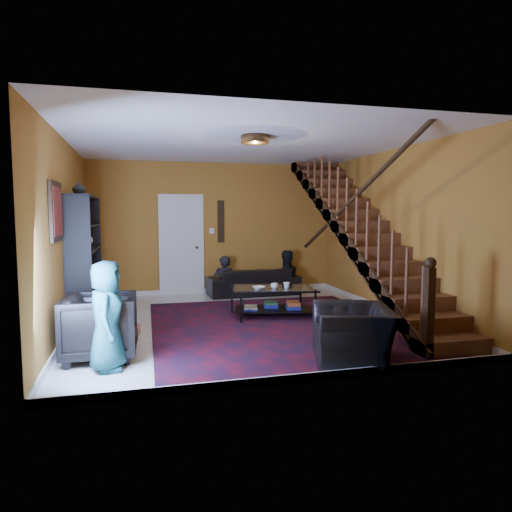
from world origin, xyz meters
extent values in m
plane|color=beige|center=(0.00, 0.00, 0.00)|extent=(5.50, 5.50, 0.00)
plane|color=#AD6726|center=(0.00, 2.75, 1.40)|extent=(5.20, 0.00, 5.20)
plane|color=#AD6726|center=(0.00, -2.75, 1.40)|extent=(5.20, 0.00, 5.20)
plane|color=#AD6726|center=(-2.60, 0.00, 1.40)|extent=(0.00, 5.50, 5.50)
plane|color=#AD6726|center=(2.60, 0.00, 1.40)|extent=(0.00, 5.50, 5.50)
plane|color=white|center=(0.00, 0.00, 2.80)|extent=(5.50, 5.50, 0.00)
cube|color=silver|center=(0.00, 2.74, 0.05)|extent=(5.20, 0.02, 0.10)
cube|color=silver|center=(-2.59, 0.00, 0.05)|extent=(0.02, 5.50, 0.10)
cube|color=#AD6726|center=(2.12, 0.00, 1.32)|extent=(0.95, 4.92, 2.83)
cube|color=black|center=(1.67, 0.00, 1.40)|extent=(0.04, 5.02, 3.02)
cylinder|color=black|center=(1.70, 0.00, 1.85)|extent=(0.07, 4.20, 2.44)
cube|color=black|center=(1.70, -2.40, 0.55)|extent=(0.10, 0.10, 1.10)
cube|color=black|center=(-2.41, 0.60, 1.00)|extent=(0.35, 1.80, 2.00)
cube|color=black|center=(-2.41, 0.60, 0.40)|extent=(0.35, 1.72, 0.03)
cube|color=black|center=(-2.41, 0.60, 1.16)|extent=(0.35, 1.72, 0.03)
cube|color=silver|center=(-0.70, 2.73, 1.02)|extent=(0.82, 0.05, 2.05)
cube|color=maroon|center=(-2.57, -0.90, 1.75)|extent=(0.04, 0.74, 0.74)
cube|color=black|center=(0.15, 2.73, 1.55)|extent=(0.14, 0.03, 0.90)
cylinder|color=#3F2814|center=(0.00, -0.80, 2.74)|extent=(0.40, 0.40, 0.10)
cube|color=#470C18|center=(0.41, -0.44, 0.01)|extent=(3.77, 4.29, 0.02)
imported|color=black|center=(0.77, 2.30, 0.28)|extent=(1.95, 0.82, 0.56)
imported|color=black|center=(-2.05, -1.39, 0.39)|extent=(0.87, 0.85, 0.78)
imported|color=black|center=(0.80, -2.25, 0.32)|extent=(1.12, 1.20, 0.64)
imported|color=black|center=(0.14, 2.35, 0.20)|extent=(0.48, 0.32, 1.29)
imported|color=black|center=(1.50, 2.35, 0.24)|extent=(0.69, 0.55, 1.37)
imported|color=#18535B|center=(-1.95, -1.83, 0.61)|extent=(0.40, 0.61, 1.22)
cube|color=black|center=(-0.06, -0.16, 0.24)|extent=(0.04, 0.04, 0.49)
cube|color=black|center=(1.18, -0.16, 0.24)|extent=(0.04, 0.04, 0.49)
cube|color=black|center=(-0.06, 0.55, 0.24)|extent=(0.04, 0.04, 0.49)
cube|color=black|center=(1.18, 0.55, 0.24)|extent=(0.04, 0.04, 0.49)
cube|color=black|center=(0.56, 0.20, 0.13)|extent=(1.37, 0.96, 0.02)
cube|color=silver|center=(0.56, 0.20, 0.49)|extent=(1.44, 1.03, 0.02)
imported|color=#999999|center=(0.55, 0.06, 0.54)|extent=(0.14, 0.14, 0.09)
imported|color=#999999|center=(0.75, 0.04, 0.55)|extent=(0.13, 0.13, 0.10)
imported|color=#999999|center=(0.29, 0.07, 0.52)|extent=(0.26, 0.26, 0.05)
imported|color=#999999|center=(-2.41, 0.10, 2.10)|extent=(0.18, 0.18, 0.19)
cylinder|color=red|center=(-1.66, -0.43, 0.10)|extent=(0.17, 0.17, 0.15)
camera|label=1|loc=(-1.61, -7.00, 1.73)|focal=32.00mm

